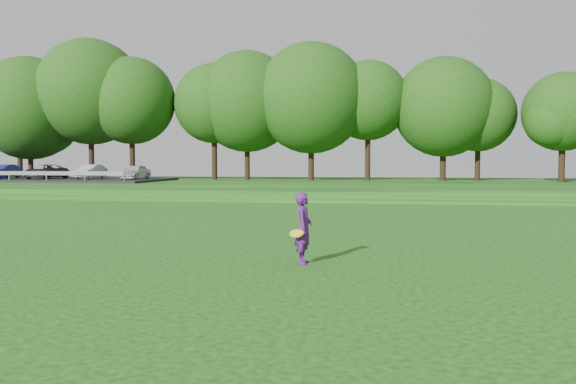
# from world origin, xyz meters

# --- Properties ---
(ground) EXTENTS (140.00, 140.00, 0.00)m
(ground) POSITION_xyz_m (0.00, 0.00, 0.00)
(ground) COLOR #0E3C0B
(ground) RESTS_ON ground
(berm) EXTENTS (130.00, 30.00, 0.60)m
(berm) POSITION_xyz_m (0.00, 34.00, 0.30)
(berm) COLOR #0E3C0B
(berm) RESTS_ON ground
(walking_path) EXTENTS (130.00, 1.60, 0.04)m
(walking_path) POSITION_xyz_m (0.00, 20.00, 0.02)
(walking_path) COLOR gray
(walking_path) RESTS_ON ground
(treeline) EXTENTS (104.00, 7.00, 15.00)m
(treeline) POSITION_xyz_m (0.00, 38.00, 8.10)
(treeline) COLOR #144610
(treeline) RESTS_ON berm
(parking_lot) EXTENTS (24.00, 9.00, 1.38)m
(parking_lot) POSITION_xyz_m (-24.20, 32.82, 1.06)
(parking_lot) COLOR black
(parking_lot) RESTS_ON berm
(woman) EXTENTS (0.44, 0.69, 1.51)m
(woman) POSITION_xyz_m (4.26, 1.41, 0.75)
(woman) COLOR #51186D
(woman) RESTS_ON ground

